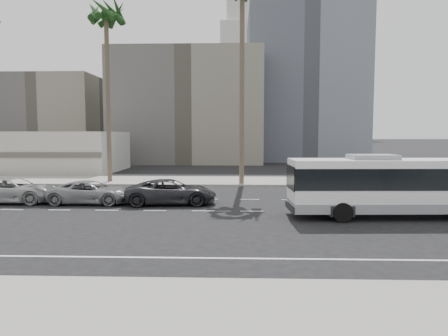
{
  "coord_description": "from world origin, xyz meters",
  "views": [
    {
      "loc": [
        -3.9,
        -24.63,
        4.75
      ],
      "look_at": [
        -4.85,
        4.0,
        2.33
      ],
      "focal_mm": 32.58,
      "sensor_mm": 36.0,
      "label": 1
    }
  ],
  "objects_px": {
    "car_c": "(13,190)",
    "palm_mid": "(106,19)",
    "car_a": "(171,192)",
    "car_b": "(91,192)",
    "city_bus": "(400,184)"
  },
  "relations": [
    {
      "from": "car_c",
      "to": "palm_mid",
      "type": "distance_m",
      "value": 19.01
    },
    {
      "from": "car_a",
      "to": "car_c",
      "type": "relative_size",
      "value": 0.98
    },
    {
      "from": "car_c",
      "to": "palm_mid",
      "type": "relative_size",
      "value": 0.36
    },
    {
      "from": "car_a",
      "to": "palm_mid",
      "type": "height_order",
      "value": "palm_mid"
    },
    {
      "from": "palm_mid",
      "to": "car_c",
      "type": "bearing_deg",
      "value": -104.53
    },
    {
      "from": "car_b",
      "to": "palm_mid",
      "type": "distance_m",
      "value": 19.13
    },
    {
      "from": "car_a",
      "to": "palm_mid",
      "type": "relative_size",
      "value": 0.35
    },
    {
      "from": "car_b",
      "to": "palm_mid",
      "type": "xyz_separation_m",
      "value": [
        -2.47,
        11.91,
        14.76
      ]
    },
    {
      "from": "city_bus",
      "to": "palm_mid",
      "type": "xyz_separation_m",
      "value": [
        -21.67,
        15.78,
        13.66
      ]
    },
    {
      "from": "car_b",
      "to": "palm_mid",
      "type": "relative_size",
      "value": 0.33
    },
    {
      "from": "city_bus",
      "to": "palm_mid",
      "type": "bearing_deg",
      "value": 141.55
    },
    {
      "from": "car_c",
      "to": "palm_mid",
      "type": "bearing_deg",
      "value": -16.84
    },
    {
      "from": "car_a",
      "to": "car_b",
      "type": "distance_m",
      "value": 5.5
    },
    {
      "from": "car_a",
      "to": "car_c",
      "type": "bearing_deg",
      "value": 83.44
    },
    {
      "from": "car_a",
      "to": "city_bus",
      "type": "bearing_deg",
      "value": -111.35
    }
  ]
}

